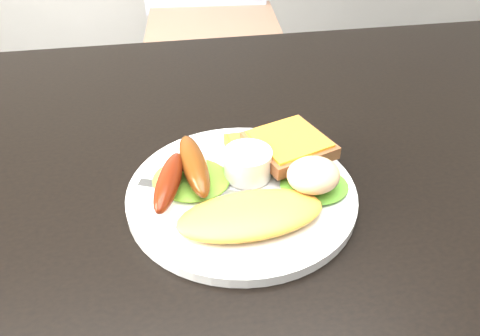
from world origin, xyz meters
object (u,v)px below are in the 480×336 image
(dining_chair, at_px, (213,31))
(plate, at_px, (242,193))
(person, at_px, (376,14))
(dining_table, at_px, (318,175))

(dining_chair, xyz_separation_m, plate, (-0.12, -1.27, 0.31))
(plate, bearing_deg, dining_chair, 84.63)
(person, bearing_deg, dining_chair, -33.54)
(dining_table, height_order, dining_chair, dining_table)
(dining_chair, distance_m, plate, 1.31)
(person, height_order, plate, person)
(dining_table, xyz_separation_m, dining_chair, (0.02, 1.22, -0.28))
(dining_chair, bearing_deg, plate, -90.54)
(person, xyz_separation_m, plate, (-0.49, -0.76, 0.09))
(dining_chair, xyz_separation_m, person, (0.37, -0.51, 0.21))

